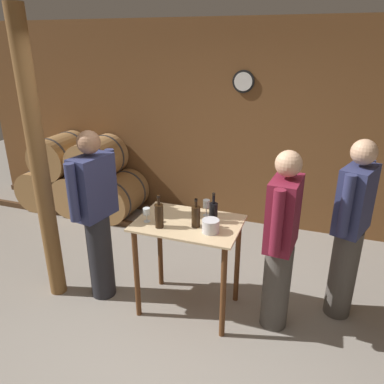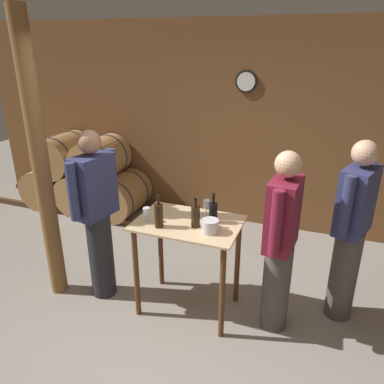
{
  "view_description": "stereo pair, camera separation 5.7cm",
  "coord_description": "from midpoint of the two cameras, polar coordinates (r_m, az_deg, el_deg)",
  "views": [
    {
      "loc": [
        0.95,
        -2.28,
        2.41
      ],
      "look_at": [
        -0.08,
        0.61,
        1.17
      ],
      "focal_mm": 35.0,
      "sensor_mm": 36.0,
      "label": 1
    },
    {
      "loc": [
        1.0,
        -2.26,
        2.41
      ],
      "look_at": [
        -0.08,
        0.61,
        1.17
      ],
      "focal_mm": 35.0,
      "sensor_mm": 36.0,
      "label": 2
    }
  ],
  "objects": [
    {
      "name": "wine_glass_near_center",
      "position": [
        3.41,
        2.71,
        -1.91
      ],
      "size": [
        0.06,
        0.06,
        0.15
      ],
      "color": "silver",
      "rests_on": "tasting_table"
    },
    {
      "name": "wine_bottle_far_left",
      "position": [
        3.21,
        -4.58,
        -3.51
      ],
      "size": [
        0.08,
        0.08,
        0.29
      ],
      "color": "black",
      "rests_on": "tasting_table"
    },
    {
      "name": "back_wall",
      "position": [
        5.06,
        9.19,
        9.58
      ],
      "size": [
        8.4,
        0.08,
        2.7
      ],
      "color": "brown",
      "rests_on": "ground_plane"
    },
    {
      "name": "wooden_post",
      "position": [
        3.68,
        -21.62,
        3.65
      ],
      "size": [
        0.16,
        0.16,
        2.7
      ],
      "color": "brown",
      "rests_on": "ground_plane"
    },
    {
      "name": "ground_plane",
      "position": [
        3.45,
        -2.02,
        -22.35
      ],
      "size": [
        14.0,
        14.0,
        0.0
      ],
      "primitive_type": "plane",
      "color": "gray"
    },
    {
      "name": "person_visitor_with_scarf",
      "position": [
        3.54,
        23.53,
        -5.35
      ],
      "size": [
        0.34,
        0.56,
        1.69
      ],
      "color": "#4C4742",
      "rests_on": "ground_plane"
    },
    {
      "name": "barrel_rack",
      "position": [
        5.87,
        -15.87,
        2.12
      ],
      "size": [
        3.37,
        0.75,
        1.15
      ],
      "color": "#4C331E",
      "rests_on": "ground_plane"
    },
    {
      "name": "tasting_table",
      "position": [
        3.42,
        -0.11,
        -7.73
      ],
      "size": [
        0.93,
        0.64,
        0.92
      ],
      "color": "#D1B284",
      "rests_on": "ground_plane"
    },
    {
      "name": "person_visitor_bearded",
      "position": [
        3.23,
        13.83,
        -7.28
      ],
      "size": [
        0.25,
        0.59,
        1.64
      ],
      "color": "#4C4742",
      "rests_on": "ground_plane"
    },
    {
      "name": "wine_bottle_left",
      "position": [
        3.21,
        1.05,
        -3.69
      ],
      "size": [
        0.08,
        0.08,
        0.26
      ],
      "color": "black",
      "rests_on": "tasting_table"
    },
    {
      "name": "person_host",
      "position": [
        3.65,
        -13.87,
        -3.18
      ],
      "size": [
        0.29,
        0.58,
        1.7
      ],
      "color": "#232328",
      "rests_on": "ground_plane"
    },
    {
      "name": "wine_bottle_center",
      "position": [
        3.29,
        3.74,
        -3.05
      ],
      "size": [
        0.08,
        0.08,
        0.28
      ],
      "color": "black",
      "rests_on": "tasting_table"
    },
    {
      "name": "wine_glass_near_left",
      "position": [
        3.32,
        -6.47,
        -2.98
      ],
      "size": [
        0.06,
        0.06,
        0.13
      ],
      "color": "silver",
      "rests_on": "tasting_table"
    },
    {
      "name": "ice_bucket",
      "position": [
        3.14,
        3.29,
        -5.21
      ],
      "size": [
        0.15,
        0.15,
        0.11
      ],
      "color": "silver",
      "rests_on": "tasting_table"
    }
  ]
}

